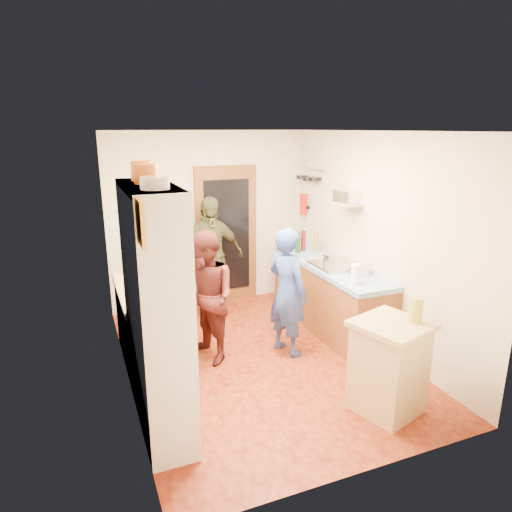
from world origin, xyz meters
TOP-DOWN VIEW (x-y plane):
  - floor at (0.00, 0.00)m, footprint 3.00×4.00m
  - ceiling at (0.00, 0.00)m, footprint 3.00×4.00m
  - wall_back at (0.00, 2.01)m, footprint 3.00×0.02m
  - wall_front at (0.00, -2.01)m, footprint 3.00×0.02m
  - wall_left at (-1.51, 0.00)m, footprint 0.02×4.00m
  - wall_right at (1.51, 0.00)m, footprint 0.02×4.00m
  - door_frame at (0.25, 1.97)m, footprint 0.95×0.06m
  - door_glass at (0.25, 1.94)m, footprint 0.70×0.02m
  - hutch_body at (-1.30, -0.80)m, footprint 0.40×1.20m
  - hutch_top_shelf at (-1.30, -0.80)m, footprint 0.40×1.14m
  - plate_stack at (-1.30, -1.10)m, footprint 0.21×0.21m
  - orange_pot_a at (-1.30, -0.72)m, footprint 0.20×0.20m
  - orange_pot_b at (-1.30, -0.50)m, footprint 0.19×0.19m
  - left_counter_base at (-1.20, 0.45)m, footprint 0.60×1.40m
  - left_counter_top at (-1.20, 0.45)m, footprint 0.64×1.44m
  - toaster at (-1.15, -0.04)m, footprint 0.26×0.21m
  - kettle at (-1.25, 0.31)m, footprint 0.18×0.18m
  - orange_bowl at (-1.12, 0.56)m, footprint 0.20×0.20m
  - chopping_board at (-1.18, 1.00)m, footprint 0.31×0.24m
  - right_counter_base at (1.20, 0.50)m, footprint 0.60×2.20m
  - right_counter_top at (1.20, 0.50)m, footprint 0.62×2.22m
  - hob at (1.20, 0.36)m, footprint 0.55×0.58m
  - pot_on_hob at (1.15, 0.43)m, footprint 0.18×0.18m
  - bottle_a at (1.05, 1.16)m, footprint 0.08×0.08m
  - bottle_b at (1.18, 1.24)m, footprint 0.07×0.07m
  - bottle_c at (1.31, 1.10)m, footprint 0.09×0.09m
  - paper_towel at (1.05, -0.30)m, footprint 0.11×0.11m
  - mixing_bowl at (1.30, -0.02)m, footprint 0.26×0.26m
  - island_base at (0.74, -1.37)m, footprint 0.69×0.69m
  - island_top at (0.74, -1.37)m, footprint 0.78×0.78m
  - cutting_board at (0.68, -1.34)m, footprint 0.42×0.37m
  - oil_jar at (0.95, -1.43)m, footprint 0.15×0.15m
  - pan_rail at (1.46, 1.52)m, footprint 0.02×0.65m
  - pan_hang_a at (1.40, 1.35)m, footprint 0.18×0.18m
  - pan_hang_b at (1.40, 1.55)m, footprint 0.16×0.16m
  - pan_hang_c at (1.40, 1.75)m, footprint 0.17×0.17m
  - wall_shelf at (1.37, 0.45)m, footprint 0.26×0.42m
  - radio at (1.37, 0.45)m, footprint 0.27×0.33m
  - ext_bracket at (1.47, 1.70)m, footprint 0.06×0.10m
  - fire_extinguisher at (1.41, 1.70)m, footprint 0.11×0.11m
  - picture_frame at (-1.48, -1.55)m, footprint 0.03×0.25m
  - person_hob at (0.40, 0.05)m, footprint 0.54×0.66m
  - person_left at (-0.56, 0.27)m, footprint 0.78×0.89m
  - person_back at (-0.14, 1.53)m, footprint 1.04×0.48m

SIDE VIEW (x-z plane):
  - floor at x=0.00m, z-range -0.02..0.00m
  - right_counter_base at x=1.20m, z-range 0.00..0.84m
  - left_counter_base at x=-1.20m, z-range 0.00..0.85m
  - island_base at x=0.74m, z-range 0.00..0.86m
  - person_left at x=-0.56m, z-range 0.00..1.54m
  - person_hob at x=0.40m, z-range 0.00..1.54m
  - person_back at x=-0.14m, z-range 0.00..1.73m
  - right_counter_top at x=1.20m, z-range 0.84..0.90m
  - left_counter_top at x=-1.20m, z-range 0.85..0.90m
  - island_top at x=0.74m, z-range 0.86..0.91m
  - cutting_board at x=0.68m, z-range 0.89..0.91m
  - chopping_board at x=-1.18m, z-range 0.90..0.92m
  - hob at x=1.20m, z-range 0.90..0.94m
  - orange_bowl at x=-1.12m, z-range 0.90..0.99m
  - mixing_bowl at x=1.30m, z-range 0.90..1.00m
  - kettle at x=-1.25m, z-range 0.90..1.06m
  - toaster at x=-1.15m, z-range 0.90..1.07m
  - pot_on_hob at x=1.15m, z-range 0.94..1.06m
  - paper_towel at x=1.05m, z-range 0.90..1.13m
  - oil_jar at x=0.95m, z-range 0.91..1.14m
  - bottle_b at x=1.18m, z-range 0.90..1.19m
  - bottle_a at x=1.05m, z-range 0.90..1.20m
  - bottle_c at x=1.31m, z-range 0.90..1.20m
  - door_frame at x=0.25m, z-range 0.00..2.10m
  - door_glass at x=0.25m, z-range 0.20..1.90m
  - hutch_body at x=-1.30m, z-range 0.00..2.20m
  - wall_back at x=0.00m, z-range 0.00..2.60m
  - wall_front at x=0.00m, z-range 0.00..2.60m
  - wall_left at x=-1.51m, z-range 0.00..2.60m
  - wall_right at x=1.51m, z-range 0.00..2.60m
  - ext_bracket at x=1.47m, z-range 1.43..1.47m
  - fire_extinguisher at x=1.41m, z-range 1.34..1.66m
  - wall_shelf at x=1.37m, z-range 1.69..1.71m
  - radio at x=1.37m, z-range 1.72..1.86m
  - pan_hang_b at x=1.40m, z-range 1.88..1.92m
  - pan_hang_c at x=1.40m, z-range 1.89..1.93m
  - pan_hang_a at x=1.40m, z-range 1.90..1.94m
  - pan_rail at x=1.46m, z-range 2.04..2.06m
  - picture_frame at x=-1.48m, z-range 1.90..2.20m
  - hutch_top_shelf at x=-1.30m, z-range 2.16..2.20m
  - plate_stack at x=-1.30m, z-range 2.20..2.29m
  - orange_pot_a at x=-1.30m, z-range 2.20..2.36m
  - orange_pot_b at x=-1.30m, z-range 2.20..2.37m
  - ceiling at x=0.00m, z-range 2.60..2.62m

